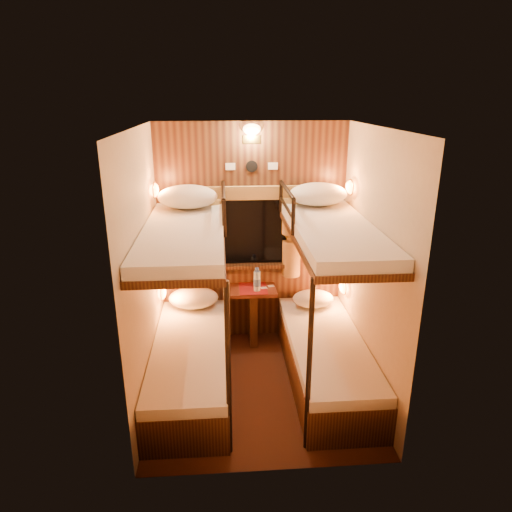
{
  "coord_description": "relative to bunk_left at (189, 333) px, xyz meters",
  "views": [
    {
      "loc": [
        -0.31,
        -3.71,
        2.64
      ],
      "look_at": [
        -0.02,
        0.15,
        1.27
      ],
      "focal_mm": 32.0,
      "sensor_mm": 36.0,
      "label": 1
    }
  ],
  "objects": [
    {
      "name": "bottle_left",
      "position": [
        0.69,
        0.83,
        0.19
      ],
      "size": [
        0.06,
        0.06,
        0.22
      ],
      "rotation": [
        0.0,
        0.0,
        0.31
      ],
      "color": "#99BFE5",
      "rests_on": "table"
    },
    {
      "name": "bunk_left",
      "position": [
        0.0,
        0.0,
        0.0
      ],
      "size": [
        0.72,
        1.9,
        1.82
      ],
      "color": "black",
      "rests_on": "floor"
    },
    {
      "name": "sachet_a",
      "position": [
        0.76,
        0.78,
        0.09
      ],
      "size": [
        0.08,
        0.07,
        0.01
      ],
      "primitive_type": "cube",
      "rotation": [
        0.0,
        0.0,
        0.23
      ],
      "color": "silver",
      "rests_on": "table"
    },
    {
      "name": "pillow_lower_right",
      "position": [
        1.3,
        0.7,
        -0.01
      ],
      "size": [
        0.45,
        0.32,
        0.18
      ],
      "primitive_type": "ellipsoid",
      "color": "silver",
      "rests_on": "bunk_right"
    },
    {
      "name": "window",
      "position": [
        0.65,
        0.94,
        0.62
      ],
      "size": [
        1.0,
        0.12,
        0.79
      ],
      "color": "black",
      "rests_on": "back_panel"
    },
    {
      "name": "pillow_upper_right",
      "position": [
        1.3,
        0.69,
        1.14
      ],
      "size": [
        0.58,
        0.42,
        0.23
      ],
      "primitive_type": "ellipsoid",
      "color": "silver",
      "rests_on": "bunk_right"
    },
    {
      "name": "ceiling",
      "position": [
        0.65,
        -0.07,
        1.84
      ],
      "size": [
        2.1,
        2.1,
        0.0
      ],
      "primitive_type": "plane",
      "rotation": [
        3.14,
        0.0,
        0.0
      ],
      "color": "silver",
      "rests_on": "wall_back"
    },
    {
      "name": "wall_right",
      "position": [
        1.65,
        -0.07,
        0.64
      ],
      "size": [
        0.0,
        2.4,
        2.4
      ],
      "primitive_type": "plane",
      "rotation": [
        1.57,
        0.0,
        -1.57
      ],
      "color": "#C6B293",
      "rests_on": "floor"
    },
    {
      "name": "wall_front",
      "position": [
        0.65,
        -1.12,
        0.64
      ],
      "size": [
        2.4,
        0.0,
        2.4
      ],
      "primitive_type": "plane",
      "rotation": [
        -1.57,
        0.0,
        0.0
      ],
      "color": "#C6B293",
      "rests_on": "floor"
    },
    {
      "name": "sachet_b",
      "position": [
        0.85,
        0.84,
        0.09
      ],
      "size": [
        0.07,
        0.06,
        0.01
      ],
      "primitive_type": "cube",
      "rotation": [
        0.0,
        0.0,
        0.12
      ],
      "color": "silver",
      "rests_on": "table"
    },
    {
      "name": "wall_back",
      "position": [
        0.65,
        0.98,
        0.64
      ],
      "size": [
        2.4,
        0.0,
        2.4
      ],
      "primitive_type": "plane",
      "rotation": [
        1.57,
        0.0,
        0.0
      ],
      "color": "#C6B293",
      "rests_on": "floor"
    },
    {
      "name": "bunk_right",
      "position": [
        1.3,
        0.0,
        0.0
      ],
      "size": [
        0.72,
        1.9,
        1.82
      ],
      "color": "black",
      "rests_on": "floor"
    },
    {
      "name": "back_fixtures",
      "position": [
        0.65,
        0.93,
        1.69
      ],
      "size": [
        0.54,
        0.09,
        0.48
      ],
      "color": "black",
      "rests_on": "back_panel"
    },
    {
      "name": "floor",
      "position": [
        0.65,
        -0.07,
        -0.56
      ],
      "size": [
        2.1,
        2.1,
        0.0
      ],
      "primitive_type": "plane",
      "color": "black",
      "rests_on": "ground"
    },
    {
      "name": "table",
      "position": [
        0.65,
        0.78,
        -0.14
      ],
      "size": [
        0.5,
        0.34,
        0.66
      ],
      "color": "#542113",
      "rests_on": "floor"
    },
    {
      "name": "back_panel",
      "position": [
        0.65,
        0.97,
        0.64
      ],
      "size": [
        2.0,
        0.03,
        2.4
      ],
      "primitive_type": "cube",
      "color": "black",
      "rests_on": "floor"
    },
    {
      "name": "pillow_lower_left",
      "position": [
        -0.0,
        0.78,
        0.0
      ],
      "size": [
        0.54,
        0.38,
        0.21
      ],
      "primitive_type": "ellipsoid",
      "color": "silver",
      "rests_on": "bunk_left"
    },
    {
      "name": "bottle_right",
      "position": [
        0.69,
        0.72,
        0.21
      ],
      "size": [
        0.08,
        0.08,
        0.26
      ],
      "rotation": [
        0.0,
        0.0,
        -0.3
      ],
      "color": "#99BFE5",
      "rests_on": "table"
    },
    {
      "name": "wall_left",
      "position": [
        -0.35,
        -0.07,
        0.64
      ],
      "size": [
        0.0,
        2.4,
        2.4
      ],
      "primitive_type": "plane",
      "rotation": [
        1.57,
        0.0,
        1.57
      ],
      "color": "#C6B293",
      "rests_on": "floor"
    },
    {
      "name": "reading_lamps",
      "position": [
        0.65,
        0.63,
        0.68
      ],
      "size": [
        2.0,
        0.2,
        1.25
      ],
      "color": "orange",
      "rests_on": "wall_left"
    },
    {
      "name": "pillow_upper_left",
      "position": [
        -0.0,
        0.66,
        1.14
      ],
      "size": [
        0.59,
        0.42,
        0.23
      ],
      "primitive_type": "ellipsoid",
      "color": "silver",
      "rests_on": "bunk_left"
    },
    {
      "name": "curtains",
      "position": [
        0.65,
        0.9,
        0.71
      ],
      "size": [
        1.1,
        0.22,
        1.0
      ],
      "color": "brown",
      "rests_on": "back_panel"
    }
  ]
}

